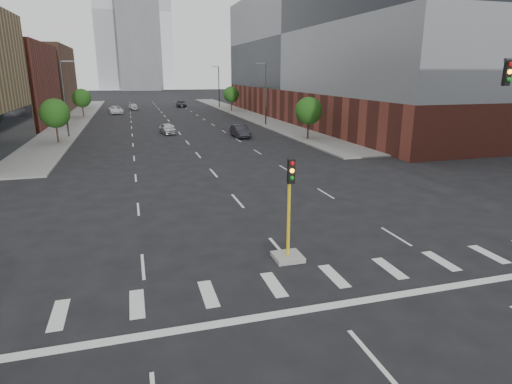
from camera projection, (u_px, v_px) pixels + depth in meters
name	position (u px, v px, depth m)	size (l,w,h in m)	color
sidewalk_left_far	(77.00, 118.00, 74.38)	(5.00, 92.00, 0.15)	gray
sidewalk_right_far	(244.00, 114.00, 82.45)	(5.00, 92.00, 0.15)	gray
building_left_far_b	(16.00, 79.00, 85.92)	(20.00, 24.00, 13.00)	brown
building_right_main	(349.00, 52.00, 70.46)	(24.00, 70.00, 22.00)	brown
tower_left	(118.00, 12.00, 201.81)	(22.00, 22.00, 70.00)	#B2B7BC
tower_right	(152.00, 13.00, 242.29)	(20.00, 20.00, 80.00)	#B2B7BC
tower_mid	(139.00, 39.00, 188.99)	(18.00, 18.00, 44.00)	slate
median_traffic_signal	(288.00, 238.00, 18.05)	(1.20, 1.20, 4.40)	#999993
streetlight_right_a	(265.00, 91.00, 63.12)	(1.60, 0.22, 9.07)	#2D2D30
streetlight_right_b	(218.00, 85.00, 95.48)	(1.60, 0.22, 9.07)	#2D2D30
streetlight_left	(65.00, 96.00, 51.29)	(1.60, 0.22, 9.07)	#2D2D30
tree_left_near	(55.00, 113.00, 46.94)	(3.20, 3.20, 4.85)	#382619
tree_left_far	(82.00, 98.00, 74.68)	(3.20, 3.20, 4.85)	#382619
tree_right_near	(309.00, 111.00, 49.85)	(3.20, 3.20, 4.85)	#382619
tree_right_far	(231.00, 94.00, 86.83)	(3.20, 3.20, 4.85)	#382619
car_near_left	(168.00, 129.00, 55.59)	(1.61, 4.01, 1.37)	silver
car_mid_right	(240.00, 131.00, 52.62)	(1.60, 4.59, 1.51)	black
car_far_left	(116.00, 110.00, 82.63)	(2.43, 5.28, 1.47)	white
car_deep_right	(181.00, 104.00, 98.18)	(2.17, 5.34, 1.55)	#242228
car_distant	(134.00, 107.00, 91.23)	(1.59, 3.95, 1.35)	#B9B8BD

